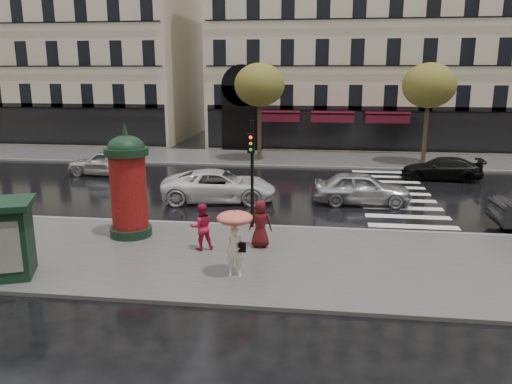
# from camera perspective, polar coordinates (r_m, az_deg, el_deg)

# --- Properties ---
(ground) EXTENTS (160.00, 160.00, 0.00)m
(ground) POSITION_cam_1_polar(r_m,az_deg,el_deg) (17.21, -0.28, -7.23)
(ground) COLOR black
(ground) RESTS_ON ground
(near_sidewalk) EXTENTS (90.00, 7.00, 0.12)m
(near_sidewalk) POSITION_cam_1_polar(r_m,az_deg,el_deg) (16.73, -0.51, -7.65)
(near_sidewalk) COLOR #474744
(near_sidewalk) RESTS_ON ground
(far_sidewalk) EXTENTS (90.00, 6.00, 0.12)m
(far_sidewalk) POSITION_cam_1_polar(r_m,az_deg,el_deg) (35.52, 3.80, 3.84)
(far_sidewalk) COLOR #474744
(far_sidewalk) RESTS_ON ground
(near_kerb) EXTENTS (90.00, 0.25, 0.14)m
(near_kerb) POSITION_cam_1_polar(r_m,az_deg,el_deg) (20.00, 0.86, -3.99)
(near_kerb) COLOR slate
(near_kerb) RESTS_ON ground
(far_kerb) EXTENTS (90.00, 0.25, 0.14)m
(far_kerb) POSITION_cam_1_polar(r_m,az_deg,el_deg) (32.57, 3.46, 2.96)
(far_kerb) COLOR slate
(far_kerb) RESTS_ON ground
(zebra_crossing) EXTENTS (3.60, 11.75, 0.01)m
(zebra_crossing) POSITION_cam_1_polar(r_m,az_deg,el_deg) (26.54, 15.51, -0.16)
(zebra_crossing) COLOR silver
(zebra_crossing) RESTS_ON ground
(bldg_far_corner) EXTENTS (26.00, 14.00, 22.90)m
(bldg_far_corner) POSITION_cam_1_polar(r_m,az_deg,el_deg) (46.37, 12.86, 19.82)
(bldg_far_corner) COLOR #B7A88C
(bldg_far_corner) RESTS_ON ground
(bldg_far_left) EXTENTS (24.00, 14.00, 22.90)m
(bldg_far_left) POSITION_cam_1_polar(r_m,az_deg,el_deg) (52.14, -21.43, 18.54)
(bldg_far_left) COLOR #B7A88C
(bldg_far_left) RESTS_ON ground
(tree_far_left) EXTENTS (3.40, 3.40, 6.64)m
(tree_far_left) POSITION_cam_1_polar(r_m,az_deg,el_deg) (34.19, 0.41, 12.10)
(tree_far_left) COLOR #38281C
(tree_far_left) RESTS_ON ground
(tree_far_right) EXTENTS (3.40, 3.40, 6.64)m
(tree_far_right) POSITION_cam_1_polar(r_m,az_deg,el_deg) (34.63, 19.17, 11.38)
(tree_far_right) COLOR #38281C
(tree_far_right) RESTS_ON ground
(woman_umbrella) EXTENTS (1.08, 1.08, 2.08)m
(woman_umbrella) POSITION_cam_1_polar(r_m,az_deg,el_deg) (14.83, -2.42, -4.64)
(woman_umbrella) COLOR #F7EBCB
(woman_umbrella) RESTS_ON near_sidewalk
(woman_red) EXTENTS (0.98, 0.90, 1.64)m
(woman_red) POSITION_cam_1_polar(r_m,az_deg,el_deg) (17.26, -6.25, -3.95)
(woman_red) COLOR #BE173D
(woman_red) RESTS_ON near_sidewalk
(man_burgundy) EXTENTS (0.85, 0.59, 1.67)m
(man_burgundy) POSITION_cam_1_polar(r_m,az_deg,el_deg) (17.41, 0.49, -3.66)
(man_burgundy) COLOR #4A0E12
(man_burgundy) RESTS_ON near_sidewalk
(morris_column) EXTENTS (1.58, 1.58, 4.25)m
(morris_column) POSITION_cam_1_polar(r_m,az_deg,el_deg) (18.89, -14.40, 1.07)
(morris_column) COLOR black
(morris_column) RESTS_ON near_sidewalk
(traffic_light) EXTENTS (0.27, 0.39, 4.21)m
(traffic_light) POSITION_cam_1_polar(r_m,az_deg,el_deg) (19.14, -0.49, 3.24)
(traffic_light) COLOR black
(traffic_light) RESTS_ON near_sidewalk
(newsstand) EXTENTS (2.40, 2.23, 2.34)m
(newsstand) POSITION_cam_1_polar(r_m,az_deg,el_deg) (16.65, -27.15, -4.73)
(newsstand) COLOR black
(newsstand) RESTS_ON near_sidewalk
(car_silver) EXTENTS (4.53, 1.85, 1.54)m
(car_silver) POSITION_cam_1_polar(r_m,az_deg,el_deg) (23.96, 12.00, 0.44)
(car_silver) COLOR #B8B7BD
(car_silver) RESTS_ON ground
(car_white) EXTENTS (5.73, 3.21, 1.51)m
(car_white) POSITION_cam_1_polar(r_m,az_deg,el_deg) (24.04, -4.24, 0.72)
(car_white) COLOR white
(car_white) RESTS_ON ground
(car_black) EXTENTS (4.56, 2.10, 1.29)m
(car_black) POSITION_cam_1_polar(r_m,az_deg,el_deg) (30.65, 20.44, 2.52)
(car_black) COLOR black
(car_black) RESTS_ON ground
(car_far_silver) EXTENTS (4.72, 2.29, 1.55)m
(car_far_silver) POSITION_cam_1_polar(r_m,az_deg,el_deg) (31.19, -16.75, 3.23)
(car_far_silver) COLOR #BCBDC2
(car_far_silver) RESTS_ON ground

